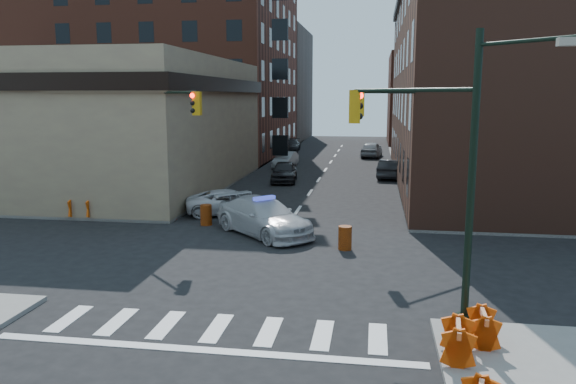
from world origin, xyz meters
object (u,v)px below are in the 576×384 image
(parked_car_wfar, at_px, (286,160))
(barrel_road, at_px, (345,238))
(police_car, at_px, (264,217))
(parked_car_wnear, at_px, (284,172))
(barricade_nw_a, at_px, (132,204))
(pickup, at_px, (231,202))
(barricade_se_a, at_px, (458,341))
(pedestrian_b, at_px, (91,200))
(parked_car_enear, at_px, (390,169))
(barrel_bank, at_px, (206,215))
(pedestrian_a, at_px, (186,192))

(parked_car_wfar, xyz_separation_m, barrel_road, (6.91, -27.22, -0.19))
(police_car, bearing_deg, parked_car_wfar, 50.80)
(parked_car_wnear, xyz_separation_m, barricade_nw_a, (-6.26, -13.42, -0.15))
(pickup, relative_size, barricade_se_a, 3.98)
(pedestrian_b, bearing_deg, parked_car_wfar, 76.28)
(police_car, height_order, parked_car_enear, police_car)
(parked_car_wnear, bearing_deg, pedestrian_b, -124.50)
(parked_car_wfar, distance_m, barricade_nw_a, 22.74)
(police_car, relative_size, barrel_bank, 5.61)
(barrel_road, bearing_deg, parked_car_wfar, 104.24)
(parked_car_wnear, bearing_deg, barrel_bank, -101.57)
(police_car, relative_size, barricade_se_a, 4.73)
(parked_car_wnear, distance_m, barricade_nw_a, 14.81)
(police_car, xyz_separation_m, barrel_road, (3.95, -2.07, -0.34))
(police_car, xyz_separation_m, barrel_bank, (-3.28, 1.49, -0.33))
(barrel_road, height_order, barrel_bank, barrel_bank)
(barricade_se_a, bearing_deg, pedestrian_b, 56.57)
(pedestrian_a, height_order, barrel_bank, pedestrian_a)
(barrel_bank, relative_size, barricade_nw_a, 0.79)
(police_car, xyz_separation_m, barricade_nw_a, (-7.93, 2.96, -0.21))
(parked_car_wnear, bearing_deg, police_car, -89.59)
(parked_car_wnear, height_order, parked_car_wfar, parked_car_wnear)
(pedestrian_a, distance_m, barrel_road, 12.16)
(barricade_nw_a, bearing_deg, police_car, -35.15)
(parked_car_wfar, relative_size, pedestrian_b, 2.42)
(barricade_se_a, bearing_deg, barricade_nw_a, 51.27)
(parked_car_wfar, bearing_deg, pedestrian_b, -100.50)
(parked_car_enear, bearing_deg, parked_car_wfar, -23.00)
(pickup, bearing_deg, pedestrian_b, 92.72)
(barrel_road, xyz_separation_m, barrel_bank, (-7.23, 3.56, 0.01))
(pickup, distance_m, barrel_road, 9.11)
(barrel_bank, bearing_deg, police_car, -24.41)
(pickup, height_order, pedestrian_b, pedestrian_b)
(pedestrian_b, height_order, barrel_bank, pedestrian_b)
(parked_car_wnear, relative_size, barricade_nw_a, 3.53)
(barrel_bank, bearing_deg, pedestrian_b, 176.45)
(pedestrian_b, bearing_deg, parked_car_wnear, 63.44)
(pedestrian_b, bearing_deg, pedestrian_a, 42.91)
(parked_car_wfar, bearing_deg, pickup, -83.47)
(parked_car_wfar, xyz_separation_m, barricade_se_a, (10.18, -37.26, -0.09))
(pedestrian_a, relative_size, pedestrian_b, 0.94)
(police_car, xyz_separation_m, pedestrian_a, (-5.68, 5.34, 0.13))
(pedestrian_b, distance_m, barrel_road, 14.25)
(pedestrian_a, xyz_separation_m, barrel_road, (9.63, -7.41, -0.47))
(parked_car_enear, distance_m, barricade_se_a, 31.81)
(barrel_bank, xyz_separation_m, barricade_se_a, (10.50, -13.60, 0.09))
(pedestrian_a, bearing_deg, barricade_se_a, -26.70)
(barrel_road, distance_m, barrel_bank, 8.06)
(parked_car_wfar, bearing_deg, pedestrian_a, -92.08)
(pickup, xyz_separation_m, barricade_nw_a, (-5.27, -1.23, -0.04))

